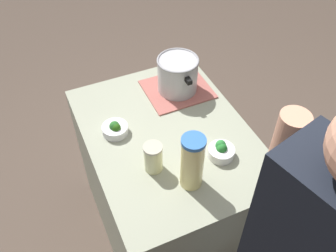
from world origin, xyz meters
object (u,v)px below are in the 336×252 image
lemonade_pitcher (192,162)px  broccoli_bowl_front (221,151)px  broccoli_bowl_center (115,129)px  mason_jar (153,158)px  cooking_pot (178,74)px

lemonade_pitcher → broccoli_bowl_front: bearing=112.1°
broccoli_bowl_center → mason_jar: bearing=17.4°
lemonade_pitcher → mason_jar: (-0.13, -0.11, -0.06)m
cooking_pot → broccoli_bowl_center: (0.17, -0.40, -0.08)m
cooking_pot → lemonade_pitcher: bearing=-19.7°
cooking_pot → mason_jar: bearing=-36.1°
mason_jar → broccoli_bowl_front: (0.06, 0.30, -0.04)m
cooking_pot → mason_jar: cooking_pot is taller
lemonade_pitcher → broccoli_bowl_center: size_ratio=2.15×
broccoli_bowl_front → cooking_pot: bearing=178.2°
cooking_pot → mason_jar: size_ratio=2.02×
broccoli_bowl_center → lemonade_pitcher: bearing=26.3°
cooking_pot → lemonade_pitcher: (0.57, -0.20, 0.03)m
mason_jar → broccoli_bowl_front: 0.31m
mason_jar → lemonade_pitcher: bearing=40.6°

